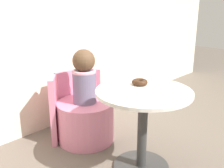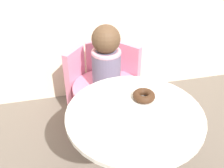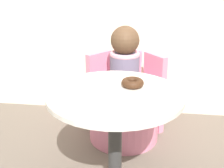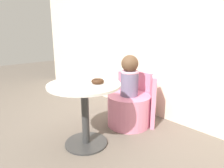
{
  "view_description": "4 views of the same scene",
  "coord_description": "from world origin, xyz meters",
  "px_view_note": "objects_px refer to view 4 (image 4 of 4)",
  "views": [
    {
      "loc": [
        -1.55,
        -1.13,
        1.26
      ],
      "look_at": [
        -0.05,
        0.32,
        0.61
      ],
      "focal_mm": 42.0,
      "sensor_mm": 36.0,
      "label": 1
    },
    {
      "loc": [
        -0.43,
        -1.02,
        1.52
      ],
      "look_at": [
        -0.12,
        0.31,
        0.61
      ],
      "focal_mm": 42.0,
      "sensor_mm": 36.0,
      "label": 2
    },
    {
      "loc": [
        0.09,
        -1.51,
        1.28
      ],
      "look_at": [
        -0.15,
        0.33,
        0.56
      ],
      "focal_mm": 50.0,
      "sensor_mm": 36.0,
      "label": 3
    },
    {
      "loc": [
        1.48,
        -1.1,
        1.14
      ],
      "look_at": [
        -0.05,
        0.29,
        0.6
      ],
      "focal_mm": 32.0,
      "sensor_mm": 36.0,
      "label": 4
    }
  ],
  "objects_px": {
    "tub_chair": "(129,110)",
    "donut": "(98,81)",
    "child_figure": "(130,76)",
    "round_table": "(85,101)"
  },
  "relations": [
    {
      "from": "tub_chair",
      "to": "round_table",
      "type": "bearing_deg",
      "value": -89.11
    },
    {
      "from": "child_figure",
      "to": "donut",
      "type": "xyz_separation_m",
      "value": [
        0.09,
        -0.55,
        0.04
      ]
    },
    {
      "from": "round_table",
      "to": "child_figure",
      "type": "distance_m",
      "value": 0.68
    },
    {
      "from": "round_table",
      "to": "tub_chair",
      "type": "height_order",
      "value": "round_table"
    },
    {
      "from": "tub_chair",
      "to": "donut",
      "type": "xyz_separation_m",
      "value": [
        0.09,
        -0.55,
        0.48
      ]
    },
    {
      "from": "round_table",
      "to": "child_figure",
      "type": "height_order",
      "value": "child_figure"
    },
    {
      "from": "tub_chair",
      "to": "donut",
      "type": "distance_m",
      "value": 0.74
    },
    {
      "from": "donut",
      "to": "child_figure",
      "type": "bearing_deg",
      "value": 99.41
    },
    {
      "from": "tub_chair",
      "to": "child_figure",
      "type": "bearing_deg",
      "value": 110.56
    },
    {
      "from": "round_table",
      "to": "donut",
      "type": "xyz_separation_m",
      "value": [
        0.08,
        0.1,
        0.2
      ]
    }
  ]
}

